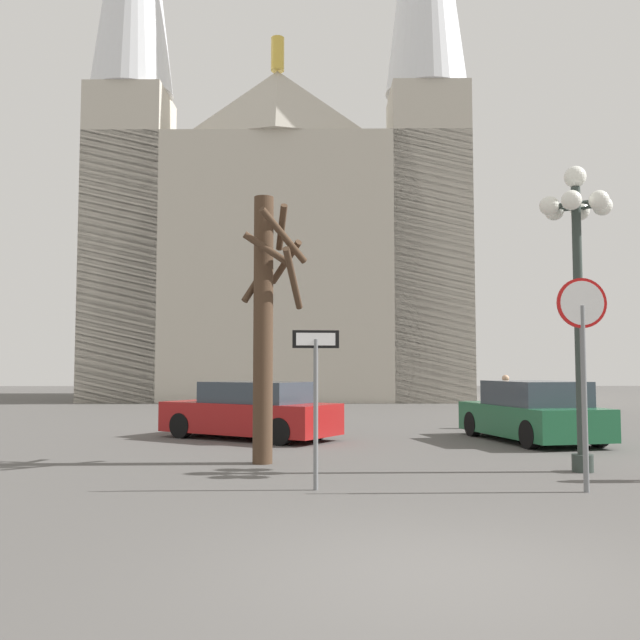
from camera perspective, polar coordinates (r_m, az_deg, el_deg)
The scene contains 9 objects.
ground_plane at distance 6.45m, azimuth 10.41°, elevation -20.15°, with size 120.00×120.00×0.00m, color #514F4C.
cathedral at distance 40.65m, azimuth -3.15°, elevation 7.62°, with size 20.62×13.90×35.82m.
stop_sign at distance 10.77m, azimuth 21.01°, elevation -1.76°, with size 0.74×0.08×3.12m.
one_way_arrow_sign at distance 10.23m, azimuth -0.35°, elevation -5.51°, with size 0.70×0.09×2.36m.
street_lamp at distance 12.97m, azimuth 20.60°, elevation 5.02°, with size 1.30×1.17×5.38m.
bare_tree at distance 13.07m, azimuth -4.55°, elevation 0.15°, with size 1.30×1.60×5.08m.
parked_car_near_green at distance 17.64m, azimuth 17.21°, elevation -7.40°, with size 2.73×4.53×1.47m.
parked_car_far_red at distance 17.58m, azimuth -5.78°, elevation -7.59°, with size 4.79×3.95×1.44m.
pedestrian_walking at distance 21.15m, azimuth 15.20°, elevation -6.13°, with size 0.32×0.32×1.58m.
Camera 1 is at (-1.18, -6.08, 1.81)m, focal length 38.49 mm.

